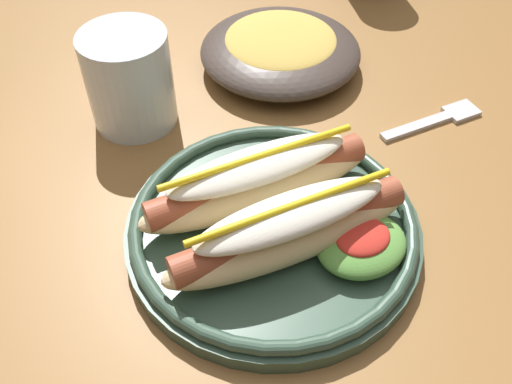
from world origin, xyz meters
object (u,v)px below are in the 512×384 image
hot_dog_plate (277,219)px  fork (438,119)px  water_cup (129,79)px  side_bowl (280,49)px

hot_dog_plate → fork: 0.24m
fork → water_cup: water_cup is taller
fork → side_bowl: size_ratio=0.64×
side_bowl → water_cup: bearing=-177.9°
hot_dog_plate → fork: hot_dog_plate is taller
hot_dog_plate → water_cup: 0.22m
hot_dog_plate → side_bowl: bearing=58.3°
hot_dog_plate → water_cup: (-0.05, 0.22, 0.02)m
fork → water_cup: (-0.28, 0.16, 0.05)m
hot_dog_plate → side_bowl: size_ratio=1.36×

